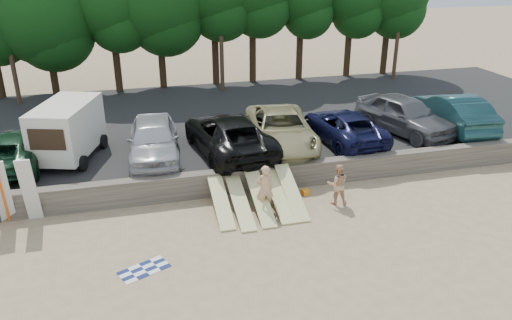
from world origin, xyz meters
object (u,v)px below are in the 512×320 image
object	(u,v)px
beachgoer_a	(265,189)
cooler	(256,195)
box_trailer	(67,128)
car_1	(12,149)
car_5	(344,126)
car_7	(453,112)
car_3	(229,134)
car_2	(154,139)
car_4	(281,129)
beachgoer_b	(337,184)
car_6	(405,115)

from	to	relation	value
beachgoer_a	cooler	world-z (taller)	beachgoer_a
box_trailer	cooler	world-z (taller)	box_trailer
car_1	car_5	bearing A→B (deg)	177.00
beachgoer_a	cooler	size ratio (longest dim) A/B	4.81
car_7	cooler	world-z (taller)	car_7
car_1	cooler	xyz separation A→B (m)	(9.32, -4.07, -1.26)
box_trailer	car_3	world-z (taller)	box_trailer
car_2	car_7	world-z (taller)	car_7
car_4	cooler	size ratio (longest dim) A/B	15.65
car_2	car_3	xyz separation A→B (m)	(3.21, -0.09, -0.03)
car_7	cooler	bearing A→B (deg)	22.65
beachgoer_b	car_3	bearing A→B (deg)	-40.81
box_trailer	car_1	bearing A→B (deg)	-156.07
car_1	beachgoer_b	xyz separation A→B (m)	(12.20, -5.20, -0.61)
beachgoer_b	cooler	size ratio (longest dim) A/B	4.28
box_trailer	car_7	distance (m)	18.06
box_trailer	beachgoer_b	size ratio (longest dim) A/B	2.57
car_3	car_7	world-z (taller)	car_7
box_trailer	car_2	bearing A→B (deg)	1.88
car_5	cooler	bearing A→B (deg)	30.31
beachgoer_b	cooler	xyz separation A→B (m)	(-2.88, 1.13, -0.65)
car_2	car_5	world-z (taller)	car_2
car_1	car_5	distance (m)	14.39
box_trailer	cooler	distance (m)	8.51
beachgoer_a	cooler	distance (m)	1.25
car_5	beachgoer_b	size ratio (longest dim) A/B	3.20
car_2	beachgoer_a	distance (m)	5.75
car_6	cooler	size ratio (longest dim) A/B	13.97
car_2	car_3	size ratio (longest dim) A/B	0.84
box_trailer	car_5	size ratio (longest dim) A/B	0.80
car_5	cooler	world-z (taller)	car_5
car_4	car_6	world-z (taller)	car_6
car_2	beachgoer_b	bearing A→B (deg)	-31.46
beachgoer_a	beachgoer_b	distance (m)	2.81
car_6	beachgoer_b	distance (m)	7.39
car_4	beachgoer_a	size ratio (longest dim) A/B	3.25
car_5	beachgoer_b	distance (m)	5.03
box_trailer	beachgoer_b	world-z (taller)	box_trailer
car_5	car_2	bearing A→B (deg)	-3.33
beachgoer_a	beachgoer_b	size ratio (longest dim) A/B	1.12
car_6	car_3	bearing A→B (deg)	166.02
box_trailer	beachgoer_a	bearing A→B (deg)	-19.30
car_7	beachgoer_b	size ratio (longest dim) A/B	3.32
car_3	car_5	bearing A→B (deg)	173.82
car_6	car_7	size ratio (longest dim) A/B	0.98
box_trailer	car_1	size ratio (longest dim) A/B	0.81
car_1	beachgoer_a	bearing A→B (deg)	151.44
car_1	car_2	world-z (taller)	car_2
car_2	car_5	xyz separation A→B (m)	(8.67, -0.00, -0.16)
car_1	cooler	bearing A→B (deg)	156.21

